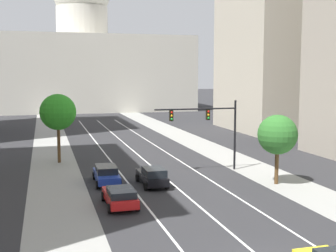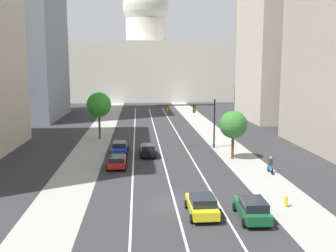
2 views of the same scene
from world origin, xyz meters
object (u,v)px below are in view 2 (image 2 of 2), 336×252
car_yellow (202,205)px  fire_hydrant (286,201)px  car_green (252,208)px  car_black (148,150)px  cyclist (270,165)px  street_tree_near_left (99,105)px  capitol_building (146,63)px  car_red (117,161)px  street_tree_mid_right (233,125)px  car_blue (120,147)px  traffic_signal_mast (196,114)px

car_yellow → fire_hydrant: size_ratio=4.70×
car_green → car_black: bearing=21.0°
cyclist → street_tree_near_left: 28.37m
capitol_building → car_red: capitol_building is taller
capitol_building → car_yellow: (1.73, -101.26, -10.87)m
capitol_building → cyclist: size_ratio=30.31×
car_green → street_tree_near_left: 35.22m
street_tree_mid_right → car_black: bearing=167.9°
car_yellow → street_tree_mid_right: 18.57m
car_yellow → street_tree_mid_right: street_tree_mid_right is taller
car_blue → traffic_signal_mast: 10.84m
capitol_building → street_tree_near_left: 70.99m
car_blue → cyclist: 18.85m
car_black → street_tree_mid_right: 10.67m
car_blue → cyclist: bearing=-122.2°
fire_hydrant → street_tree_near_left: 34.79m
car_black → car_blue: (-3.46, 1.81, -0.03)m
fire_hydrant → cyclist: bearing=77.9°
street_tree_near_left → car_yellow: bearing=-71.6°
car_blue → car_red: bearing=-178.8°
fire_hydrant → car_blue: bearing=124.7°
car_yellow → street_tree_mid_right: size_ratio=0.75×
capitol_building → street_tree_mid_right: (8.21, -84.17, -7.62)m
traffic_signal_mast → cyclist: 14.36m
cyclist → street_tree_mid_right: bearing=19.3°
car_black → street_tree_near_left: street_tree_near_left is taller
car_blue → car_red: (0.00, -6.84, -0.04)m
capitol_building → car_green: size_ratio=11.44×
car_black → fire_hydrant: car_black is taller
car_black → car_green: 21.37m
capitol_building → fire_hydrant: 101.04m
car_red → car_yellow: bearing=-154.2°
car_yellow → car_green: bearing=-106.7°
car_yellow → street_tree_near_left: (-10.34, 31.11, 4.33)m
traffic_signal_mast → street_tree_near_left: size_ratio=1.12×
traffic_signal_mast → cyclist: (5.83, -12.59, -3.72)m
car_black → car_blue: car_black is taller
fire_hydrant → street_tree_near_left: size_ratio=0.13×
capitol_building → traffic_signal_mast: (4.73, -78.03, -7.11)m
car_yellow → street_tree_mid_right: (6.48, 17.10, 3.26)m
car_blue → car_green: 24.35m
cyclist → car_black: bearing=54.3°
capitol_building → cyclist: (10.56, -90.61, -10.83)m
car_blue → street_tree_near_left: bearing=20.0°
street_tree_near_left → car_red: bearing=-78.5°
capitol_building → car_yellow: size_ratio=12.18×
traffic_signal_mast → car_yellow: bearing=-97.4°
car_yellow → street_tree_near_left: bearing=18.0°
car_black → street_tree_mid_right: (9.93, -2.12, 3.26)m
car_red → car_yellow: 15.78m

